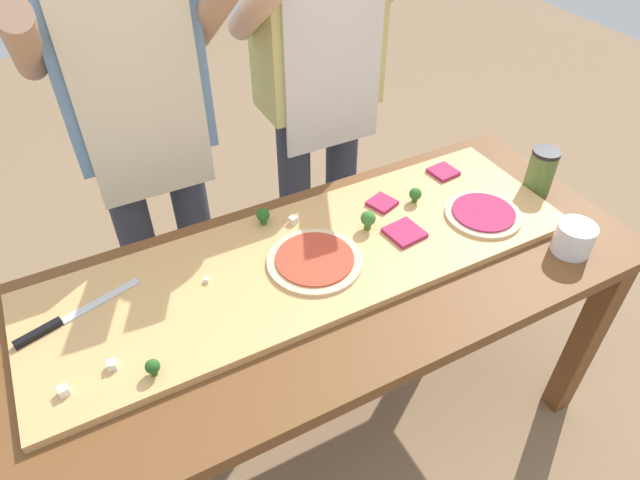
{
  "coord_description": "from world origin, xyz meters",
  "views": [
    {
      "loc": [
        -0.52,
        -0.92,
        1.8
      ],
      "look_at": [
        0.01,
        0.08,
        0.82
      ],
      "focal_mm": 31.24,
      "sensor_mm": 36.0,
      "label": 1
    }
  ],
  "objects": [
    {
      "name": "broccoli_floret_center_left",
      "position": [
        0.16,
        0.09,
        0.83
      ],
      "size": [
        0.04,
        0.04,
        0.06
      ],
      "color": "#3F7220",
      "rests_on": "cutting_board"
    },
    {
      "name": "cook_left",
      "position": [
        -0.3,
        0.63,
        1.0
      ],
      "size": [
        0.54,
        0.39,
        1.67
      ],
      "color": "#333847",
      "rests_on": "ground"
    },
    {
      "name": "sauce_jar",
      "position": [
        0.74,
        0.02,
        0.84
      ],
      "size": [
        0.08,
        0.08,
        0.14
      ],
      "color": "#517033",
      "rests_on": "prep_table"
    },
    {
      "name": "cook_right",
      "position": [
        0.29,
        0.63,
        1.0
      ],
      "size": [
        0.54,
        0.39,
        1.67
      ],
      "color": "#333847",
      "rests_on": "ground"
    },
    {
      "name": "cheese_crumble_b",
      "position": [
        -0.68,
        -0.08,
        0.81
      ],
      "size": [
        0.02,
        0.02,
        0.02
      ],
      "primitive_type": "cube",
      "rotation": [
        0.0,
        0.0,
        0.13
      ],
      "color": "white",
      "rests_on": "cutting_board"
    },
    {
      "name": "flour_cup",
      "position": [
        0.62,
        -0.23,
        0.81
      ],
      "size": [
        0.1,
        0.1,
        0.09
      ],
      "color": "white",
      "rests_on": "prep_table"
    },
    {
      "name": "cheese_crumble_d",
      "position": [
        -0.31,
        0.1,
        0.8
      ],
      "size": [
        0.02,
        0.02,
        0.01
      ],
      "primitive_type": "cube",
      "rotation": [
        0.0,
        0.0,
        0.82
      ],
      "color": "white",
      "rests_on": "cutting_board"
    },
    {
      "name": "cheese_crumble_c",
      "position": [
        -0.58,
        -0.06,
        0.81
      ],
      "size": [
        0.02,
        0.02,
        0.02
      ],
      "primitive_type": "cube",
      "rotation": [
        0.0,
        0.0,
        1.34
      ],
      "color": "silver",
      "rests_on": "cutting_board"
    },
    {
      "name": "broccoli_floret_front_left",
      "position": [
        0.35,
        0.13,
        0.82
      ],
      "size": [
        0.04,
        0.04,
        0.05
      ],
      "color": "#366618",
      "rests_on": "cutting_board"
    },
    {
      "name": "prep_table",
      "position": [
        0.0,
        0.0,
        0.67
      ],
      "size": [
        1.69,
        0.72,
        0.77
      ],
      "color": "brown",
      "rests_on": "ground"
    },
    {
      "name": "chefs_knife",
      "position": [
        -0.66,
        0.13,
        0.8
      ],
      "size": [
        0.3,
        0.1,
        0.02
      ],
      "color": "#B7BABF",
      "rests_on": "cutting_board"
    },
    {
      "name": "ground_plane",
      "position": [
        0.0,
        0.0,
        0.0
      ],
      "size": [
        8.0,
        8.0,
        0.0
      ],
      "primitive_type": "plane",
      "color": "#896B4C"
    },
    {
      "name": "broccoli_floret_front_right",
      "position": [
        -0.5,
        -0.12,
        0.82
      ],
      "size": [
        0.03,
        0.03,
        0.04
      ],
      "color": "#2C5915",
      "rests_on": "cutting_board"
    },
    {
      "name": "pizza_whole_beet_magenta",
      "position": [
        0.49,
        -0.02,
        0.8
      ],
      "size": [
        0.22,
        0.22,
        0.02
      ],
      "color": "beige",
      "rests_on": "cutting_board"
    },
    {
      "name": "pizza_slice_near_left",
      "position": [
        0.52,
        0.21,
        0.8
      ],
      "size": [
        0.09,
        0.09,
        0.01
      ],
      "primitive_type": "cube",
      "rotation": [
        0.0,
        0.0,
        0.1
      ],
      "color": "#9E234C",
      "rests_on": "cutting_board"
    },
    {
      "name": "cheese_crumble_a",
      "position": [
        -0.01,
        0.21,
        0.81
      ],
      "size": [
        0.03,
        0.03,
        0.02
      ],
      "primitive_type": "cube",
      "rotation": [
        0.0,
        0.0,
        0.3
      ],
      "color": "white",
      "rests_on": "cutting_board"
    },
    {
      "name": "pizza_slice_far_left",
      "position": [
        0.26,
        0.16,
        0.8
      ],
      "size": [
        0.09,
        0.09,
        0.01
      ],
      "primitive_type": "cube",
      "rotation": [
        0.0,
        0.0,
        0.33
      ],
      "color": "#9E234C",
      "rests_on": "cutting_board"
    },
    {
      "name": "broccoli_floret_back_mid",
      "position": [
        -0.09,
        0.24,
        0.83
      ],
      "size": [
        0.04,
        0.04,
        0.05
      ],
      "color": "#2C5915",
      "rests_on": "cutting_board"
    },
    {
      "name": "cutting_board",
      "position": [
        -0.04,
        0.06,
        0.78
      ],
      "size": [
        1.48,
        0.46,
        0.02
      ],
      "primitive_type": "cube",
      "color": "tan",
      "rests_on": "prep_table"
    },
    {
      "name": "pizza_whole_tomato_red",
      "position": [
        -0.04,
        0.03,
        0.8
      ],
      "size": [
        0.25,
        0.25,
        0.02
      ],
      "color": "beige",
      "rests_on": "cutting_board"
    },
    {
      "name": "pizza_slice_center",
      "position": [
        0.24,
        0.02,
        0.8
      ],
      "size": [
        0.1,
        0.1,
        0.01
      ],
      "primitive_type": "cube",
      "rotation": [
        0.0,
        0.0,
        0.11
      ],
      "color": "#9E234C",
      "rests_on": "cutting_board"
    }
  ]
}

